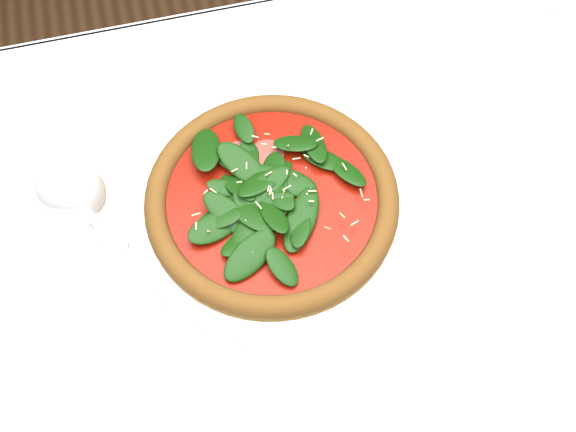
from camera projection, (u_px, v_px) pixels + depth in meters
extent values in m
plane|color=brown|center=(286.00, 371.00, 1.50)|extent=(6.00, 6.00, 0.00)
cube|color=white|center=(285.00, 227.00, 0.86)|extent=(1.20, 0.80, 0.04)
cylinder|color=#513320|center=(484.00, 119.00, 1.41)|extent=(0.06, 0.06, 0.71)
cube|color=white|center=(229.00, 56.00, 1.13)|extent=(1.20, 0.01, 0.22)
cylinder|color=white|center=(272.00, 205.00, 0.85)|extent=(0.38, 0.38, 0.01)
torus|color=white|center=(272.00, 204.00, 0.84)|extent=(0.38, 0.38, 0.01)
cylinder|color=#A06C26|center=(272.00, 201.00, 0.84)|extent=(0.35, 0.35, 0.01)
torus|color=#A16625|center=(272.00, 197.00, 0.83)|extent=(0.35, 0.35, 0.03)
cylinder|color=#960F05|center=(272.00, 197.00, 0.83)|extent=(0.29, 0.29, 0.00)
cylinder|color=brown|center=(272.00, 196.00, 0.83)|extent=(0.26, 0.26, 0.00)
ellipsoid|color=#10370A|center=(272.00, 191.00, 0.82)|extent=(0.28, 0.28, 0.03)
cylinder|color=beige|center=(272.00, 189.00, 0.81)|extent=(0.26, 0.26, 0.00)
cylinder|color=white|center=(102.00, 245.00, 0.83)|extent=(0.07, 0.07, 0.00)
cylinder|color=white|center=(92.00, 228.00, 0.78)|extent=(0.01, 0.01, 0.09)
ellipsoid|color=white|center=(71.00, 191.00, 0.71)|extent=(0.08, 0.08, 0.10)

